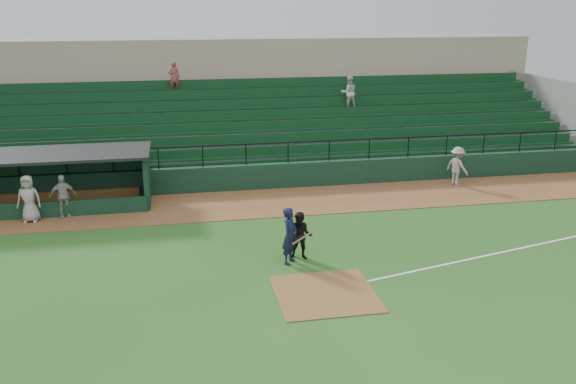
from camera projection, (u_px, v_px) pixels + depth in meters
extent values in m
plane|color=#24541B|center=(318.00, 280.00, 19.18)|extent=(90.00, 90.00, 0.00)
cube|color=brown|center=(275.00, 202.00, 26.68)|extent=(40.00, 4.00, 0.03)
cube|color=brown|center=(325.00, 293.00, 18.24)|extent=(3.00, 3.00, 0.03)
cube|color=white|center=(525.00, 247.00, 21.74)|extent=(17.49, 4.44, 0.01)
cube|color=black|center=(267.00, 176.00, 28.57)|extent=(36.00, 0.35, 1.20)
cylinder|color=black|center=(267.00, 143.00, 28.10)|extent=(36.00, 0.06, 0.06)
cube|color=slate|center=(253.00, 131.00, 32.81)|extent=(36.00, 9.00, 3.60)
cube|color=#0F391B|center=(254.00, 125.00, 32.21)|extent=(34.56, 8.00, 4.05)
cube|color=slate|center=(552.00, 115.00, 36.01)|extent=(0.35, 9.50, 4.20)
cube|color=tan|center=(239.00, 89.00, 38.49)|extent=(38.00, 3.00, 6.40)
cube|color=slate|center=(243.00, 86.00, 36.47)|extent=(36.00, 2.00, 0.20)
imported|color=#BCBCBC|center=(349.00, 93.00, 34.02)|extent=(0.91, 0.71, 1.87)
imported|color=brown|center=(174.00, 77.00, 33.92)|extent=(0.63, 0.42, 1.74)
cube|color=black|center=(50.00, 174.00, 26.84)|extent=(8.50, 0.20, 2.30)
cube|color=black|center=(147.00, 177.00, 26.39)|extent=(0.20, 2.60, 2.30)
cube|color=black|center=(41.00, 155.00, 25.27)|extent=(8.90, 3.20, 0.12)
cube|color=olive|center=(51.00, 196.00, 26.73)|extent=(7.65, 0.40, 0.50)
cube|color=black|center=(41.00, 210.00, 24.59)|extent=(8.50, 0.12, 0.70)
imported|color=black|center=(290.00, 236.00, 20.16)|extent=(0.78, 0.86, 1.96)
cylinder|color=olive|center=(303.00, 238.00, 20.06)|extent=(0.79, 0.34, 0.35)
imported|color=black|center=(301.00, 236.00, 20.53)|extent=(0.99, 0.88, 1.68)
imported|color=gray|center=(457.00, 166.00, 28.93)|extent=(1.15, 1.39, 1.87)
imported|color=#A7A29D|center=(63.00, 196.00, 24.54)|extent=(1.12, 0.63, 1.79)
imported|color=#A09B96|center=(29.00, 199.00, 24.00)|extent=(0.99, 0.70, 1.91)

